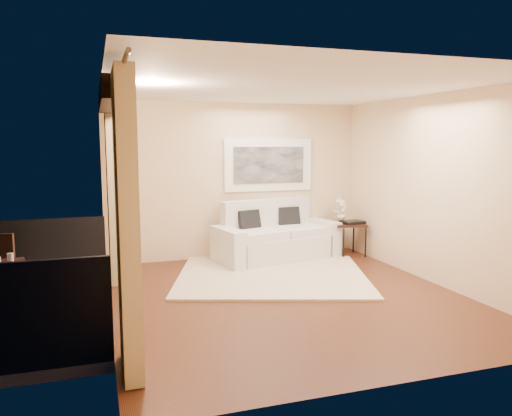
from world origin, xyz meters
name	(u,v)px	position (x,y,z in m)	size (l,w,h in m)	color
floor	(288,297)	(0.00, 0.00, 0.00)	(5.00, 5.00, 0.00)	#4F2817
room_shell	(113,97)	(-2.13, 0.00, 2.52)	(5.00, 6.40, 5.00)	white
balcony	(10,310)	(-3.31, 0.00, 0.18)	(1.81, 2.60, 1.17)	#605B56
curtains	(118,202)	(-2.11, 0.00, 1.34)	(0.16, 4.80, 2.64)	tan
artwork	(269,165)	(0.59, 2.46, 1.62)	(1.62, 0.07, 0.92)	white
rug	(272,275)	(0.14, 1.02, 0.02)	(2.80, 2.44, 0.04)	beige
sofa	(274,238)	(0.58, 2.09, 0.36)	(2.27, 1.33, 1.02)	silver
side_table	(349,226)	(1.93, 1.92, 0.53)	(0.65, 0.65, 0.59)	black
tray	(353,222)	(1.96, 1.85, 0.62)	(0.38, 0.28, 0.05)	black
orchid	(341,210)	(1.82, 2.03, 0.83)	(0.25, 0.17, 0.47)	white
glass_b	(10,259)	(-3.19, -0.54, 0.87)	(0.06, 0.06, 0.12)	silver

